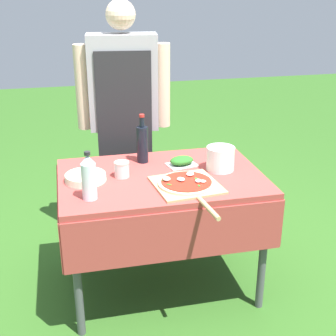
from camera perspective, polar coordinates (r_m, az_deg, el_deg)
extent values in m
plane|color=#2D5B1E|center=(3.00, -0.78, -14.05)|extent=(12.00, 12.00, 0.00)
cube|color=#A83D38|center=(2.64, -0.86, -1.24)|extent=(1.14, 0.76, 0.04)
cube|color=#A83D38|center=(2.37, 1.13, -8.36)|extent=(1.14, 0.01, 0.28)
cube|color=#A83D38|center=(3.05, -2.36, -1.16)|extent=(1.14, 0.01, 0.28)
cube|color=#A83D38|center=(2.66, -13.05, -5.43)|extent=(0.01, 0.76, 0.28)
cube|color=#A83D38|center=(2.87, 10.44, -3.11)|extent=(0.01, 0.76, 0.28)
cylinder|color=#4C4C51|center=(2.49, -11.01, -13.04)|extent=(0.04, 0.04, 0.71)
cylinder|color=#4C4C51|center=(2.69, 11.51, -10.21)|extent=(0.04, 0.04, 0.71)
cylinder|color=#4C4C51|center=(3.04, -11.58, -6.14)|extent=(0.04, 0.04, 0.71)
cylinder|color=#4C4C51|center=(3.21, 6.91, -4.29)|extent=(0.04, 0.04, 0.71)
cylinder|color=#70604C|center=(3.35, -3.66, -1.79)|extent=(0.12, 0.12, 0.83)
cylinder|color=#70604C|center=(3.35, -6.46, -1.90)|extent=(0.12, 0.12, 0.83)
cube|color=#99999E|center=(3.13, -5.51, 10.35)|extent=(0.47, 0.24, 0.62)
cube|color=#232326|center=(3.09, -5.31, 5.73)|extent=(0.36, 0.05, 0.90)
cylinder|color=beige|center=(3.15, -0.63, 10.01)|extent=(0.10, 0.10, 0.55)
cylinder|color=beige|center=(3.14, -10.34, 9.63)|extent=(0.10, 0.10, 0.55)
sphere|color=beige|center=(3.07, -5.81, 18.11)|extent=(0.19, 0.19, 0.19)
cube|color=tan|center=(2.50, 2.26, -2.08)|extent=(0.37, 0.37, 0.01)
cylinder|color=tan|center=(2.26, 4.93, -4.87)|extent=(0.05, 0.24, 0.02)
cylinder|color=beige|center=(2.49, 2.26, -1.83)|extent=(0.31, 0.31, 0.01)
cylinder|color=#B22819|center=(2.49, 2.26, -1.65)|extent=(0.27, 0.27, 0.00)
ellipsoid|color=white|center=(2.47, 3.71, -1.56)|extent=(0.04, 0.05, 0.02)
ellipsoid|color=white|center=(2.49, -0.07, -1.31)|extent=(0.04, 0.05, 0.02)
ellipsoid|color=white|center=(2.55, 2.71, -0.73)|extent=(0.06, 0.06, 0.02)
ellipsoid|color=white|center=(2.49, 1.57, -1.37)|extent=(0.06, 0.06, 0.02)
ellipsoid|color=white|center=(2.47, 4.28, -1.62)|extent=(0.04, 0.04, 0.01)
ellipsoid|color=#286B23|center=(2.43, 3.80, -2.15)|extent=(0.01, 0.03, 0.00)
ellipsoid|color=#286B23|center=(2.51, 3.45, -1.31)|extent=(0.02, 0.04, 0.00)
ellipsoid|color=#286B23|center=(2.44, 0.14, -2.02)|extent=(0.04, 0.03, 0.00)
ellipsoid|color=#286B23|center=(2.50, -0.37, -1.44)|extent=(0.04, 0.03, 0.00)
cylinder|color=black|center=(2.79, -3.14, 2.86)|extent=(0.07, 0.07, 0.22)
cylinder|color=black|center=(2.75, -3.20, 5.61)|extent=(0.03, 0.03, 0.06)
cylinder|color=#B22823|center=(2.74, -3.22, 6.39)|extent=(0.03, 0.03, 0.02)
cylinder|color=silver|center=(2.35, -9.60, -1.61)|extent=(0.08, 0.08, 0.19)
cone|color=silver|center=(2.31, -9.78, 1.05)|extent=(0.08, 0.08, 0.05)
cylinder|color=#232326|center=(2.30, -9.83, 1.78)|extent=(0.03, 0.03, 0.02)
cube|color=silver|center=(2.77, 1.68, 0.40)|extent=(0.19, 0.15, 0.01)
ellipsoid|color=#286B23|center=(2.76, 1.68, 0.93)|extent=(0.16, 0.13, 0.05)
cylinder|color=silver|center=(2.70, 6.40, 1.16)|extent=(0.16, 0.16, 0.14)
cylinder|color=beige|center=(2.60, -10.00, -1.49)|extent=(0.23, 0.23, 0.00)
cylinder|color=beige|center=(2.60, -10.01, -1.39)|extent=(0.23, 0.23, 0.00)
cylinder|color=beige|center=(2.59, -10.02, -1.29)|extent=(0.22, 0.22, 0.00)
cylinder|color=beige|center=(2.59, -10.03, -1.19)|extent=(0.22, 0.22, 0.00)
cylinder|color=beige|center=(2.59, -10.03, -1.09)|extent=(0.22, 0.22, 0.00)
cylinder|color=beige|center=(2.59, -10.04, -0.98)|extent=(0.22, 0.22, 0.00)
cylinder|color=beige|center=(2.59, -10.05, -0.88)|extent=(0.22, 0.22, 0.00)
cylinder|color=beige|center=(2.58, -10.06, -0.78)|extent=(0.22, 0.22, 0.00)
cylinder|color=silver|center=(2.61, -5.65, -0.27)|extent=(0.08, 0.08, 0.08)
cylinder|color=#B22819|center=(2.61, -5.64, -0.50)|extent=(0.07, 0.07, 0.05)
cylinder|color=#B7B2A3|center=(2.59, -5.69, 0.63)|extent=(0.08, 0.08, 0.01)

